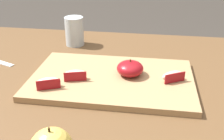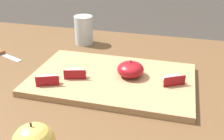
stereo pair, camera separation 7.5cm
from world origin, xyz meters
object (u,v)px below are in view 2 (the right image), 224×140
(cutting_board, at_px, (112,79))
(apple_wedge_right, at_px, (75,73))
(apple_wedge_left, at_px, (48,79))
(apple_half_skin_up, at_px, (130,69))
(drinking_glass_water, at_px, (84,30))
(apple_wedge_back, at_px, (173,79))

(cutting_board, distance_m, apple_wedge_right, 0.10)
(apple_wedge_left, bearing_deg, apple_half_skin_up, 26.52)
(cutting_board, relative_size, drinking_glass_water, 4.27)
(apple_wedge_back, bearing_deg, drinking_glass_water, 142.44)
(apple_wedge_back, bearing_deg, cutting_board, 179.93)
(apple_half_skin_up, relative_size, apple_wedge_right, 1.12)
(cutting_board, xyz_separation_m, apple_wedge_right, (-0.10, -0.03, 0.02))
(apple_half_skin_up, height_order, apple_wedge_left, apple_half_skin_up)
(cutting_board, bearing_deg, apple_wedge_back, -0.07)
(cutting_board, relative_size, apple_wedge_right, 6.72)
(apple_wedge_left, bearing_deg, apple_wedge_right, 42.80)
(cutting_board, xyz_separation_m, apple_half_skin_up, (0.05, 0.02, 0.03))
(cutting_board, height_order, drinking_glass_water, drinking_glass_water)
(apple_wedge_left, relative_size, drinking_glass_water, 0.63)
(apple_wedge_back, bearing_deg, apple_wedge_right, -173.13)
(apple_wedge_back, height_order, apple_wedge_left, same)
(cutting_board, bearing_deg, apple_half_skin_up, 18.61)
(cutting_board, distance_m, apple_wedge_left, 0.18)
(apple_wedge_back, relative_size, apple_wedge_right, 0.98)
(cutting_board, relative_size, apple_half_skin_up, 6.00)
(apple_wedge_right, distance_m, drinking_glass_water, 0.31)
(apple_wedge_right, xyz_separation_m, apple_wedge_left, (-0.06, -0.05, 0.00))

